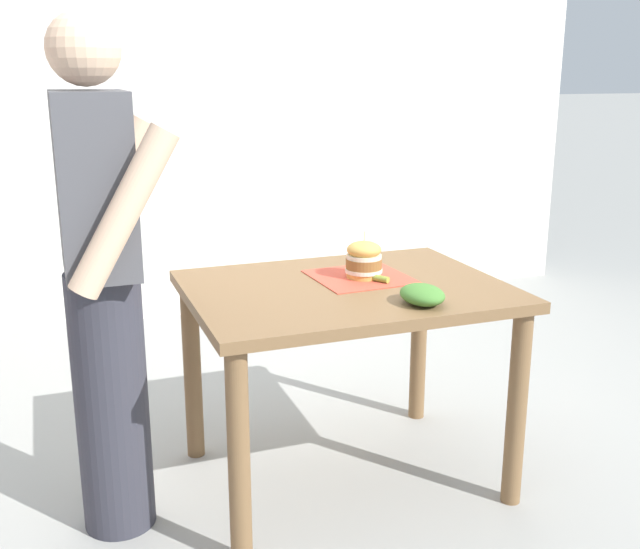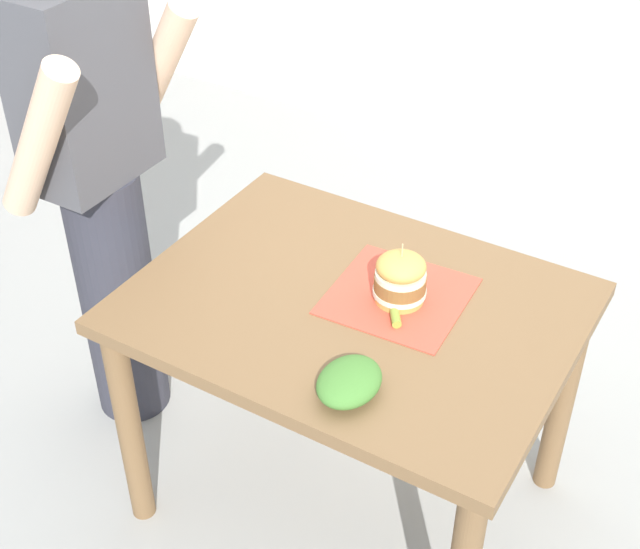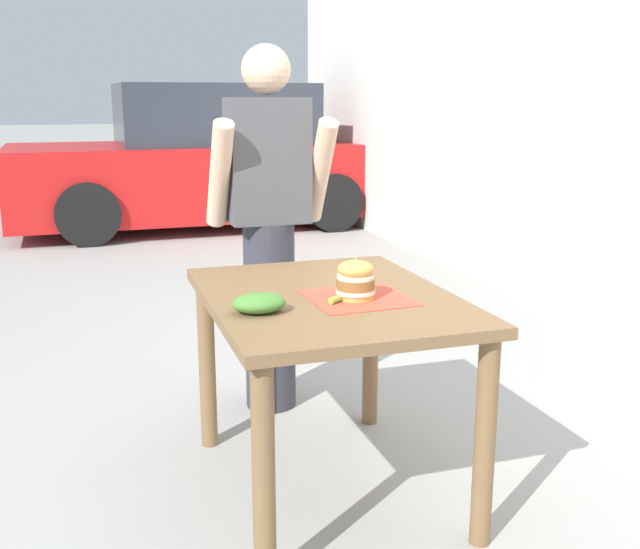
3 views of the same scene
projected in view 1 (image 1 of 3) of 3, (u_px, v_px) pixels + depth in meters
ground_plane at (344, 476)px, 2.90m from camera, size 80.00×80.00×0.00m
patio_table at (346, 318)px, 2.73m from camera, size 0.86×1.13×0.77m
serving_paper at (360, 277)px, 2.80m from camera, size 0.36×0.36×0.00m
sandwich at (364, 259)px, 2.77m from camera, size 0.14×0.14×0.17m
pickle_spear at (379, 279)px, 2.72m from camera, size 0.08×0.06×0.02m
side_salad at (422, 295)px, 2.47m from camera, size 0.18×0.14×0.06m
diner_across_table at (103, 277)px, 2.37m from camera, size 0.55×0.35×1.69m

